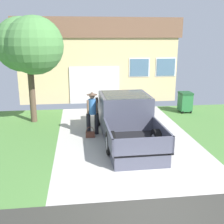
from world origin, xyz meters
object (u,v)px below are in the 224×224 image
(handbag, at_px, (90,134))
(front_yard_tree, at_px, (29,45))
(wheeled_trash_bin, at_px, (185,101))
(house_with_garage, at_px, (96,58))
(pickup_truck, at_px, (125,118))
(person_with_hat, at_px, (92,112))

(handbag, distance_m, front_yard_tree, 4.76)
(front_yard_tree, xyz_separation_m, wheeled_trash_bin, (7.51, 0.77, -2.88))
(house_with_garage, distance_m, wheeled_trash_bin, 6.98)
(house_with_garage, relative_size, wheeled_trash_bin, 9.13)
(handbag, relative_size, house_with_garage, 0.04)
(front_yard_tree, relative_size, wheeled_trash_bin, 4.45)
(pickup_truck, bearing_deg, front_yard_tree, 147.21)
(person_with_hat, xyz_separation_m, wheeled_trash_bin, (4.96, 2.85, -0.38))
(handbag, relative_size, wheeled_trash_bin, 0.40)
(house_with_garage, distance_m, front_yard_tree, 6.92)
(pickup_truck, bearing_deg, handbag, -179.70)
(person_with_hat, xyz_separation_m, front_yard_tree, (-2.55, 2.08, 2.50))
(pickup_truck, height_order, wheeled_trash_bin, pickup_truck)
(person_with_hat, bearing_deg, front_yard_tree, 127.40)
(wheeled_trash_bin, bearing_deg, house_with_garage, 128.89)
(handbag, xyz_separation_m, house_with_garage, (0.86, 8.40, 2.33))
(front_yard_tree, bearing_deg, wheeled_trash_bin, 5.89)
(pickup_truck, xyz_separation_m, handbag, (-1.37, -0.03, -0.60))
(house_with_garage, bearing_deg, wheeled_trash_bin, -51.11)
(pickup_truck, xyz_separation_m, house_with_garage, (-0.51, 8.37, 1.73))
(wheeled_trash_bin, bearing_deg, pickup_truck, -139.72)
(person_with_hat, distance_m, handbag, 0.89)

